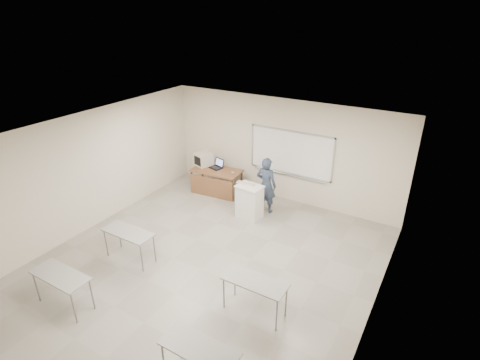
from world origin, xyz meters
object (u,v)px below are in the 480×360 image
Objects in this scene: podium at (249,202)px; mouse at (233,173)px; keyboard at (246,183)px; crt_monitor at (204,159)px; instructor_desk at (215,177)px; whiteboard at (291,153)px; laptop at (217,166)px; presenter at (266,185)px.

podium reaches higher than mouse.
crt_monitor is at bearing 151.98° from keyboard.
keyboard is at bearing -5.95° from crt_monitor.
crt_monitor is at bearing 151.28° from instructor_desk.
whiteboard reaches higher than laptop.
crt_monitor is (-2.15, 0.93, 0.47)m from podium.
podium is at bearing -28.64° from instructor_desk.
presenter reaches higher than keyboard.
laptop reaches higher than keyboard.
mouse is at bearing 11.04° from instructor_desk.
keyboard is at bearing -14.25° from laptop.
mouse is (-1.05, 0.85, 0.29)m from podium.
laptop is (-1.70, 0.96, 0.34)m from podium.
mouse is 1.22m from keyboard.
podium is 0.59× the size of presenter.
presenter is (-0.28, -0.94, -0.68)m from whiteboard.
podium is at bearing -23.89° from keyboard.
mouse is (1.10, -0.08, -0.18)m from crt_monitor.
keyboard is at bearing -114.67° from whiteboard.
mouse is at bearing -14.47° from presenter.
keyboard is (1.55, -0.91, 0.15)m from laptop.
keyboard is 0.63m from presenter.
crt_monitor is 0.30× the size of presenter.
instructor_desk is 3.10× the size of crt_monitor.
presenter reaches higher than podium.
podium is at bearing -5.67° from crt_monitor.
keyboard is (2.00, -0.87, 0.01)m from crt_monitor.
laptop is 1.80m from keyboard.
laptop is at bearing 159.38° from mouse.
presenter is (0.37, 0.48, -0.16)m from keyboard.
whiteboard is 1.65× the size of instructor_desk.
instructor_desk is at bearing -53.66° from laptop.
mouse is 1.31m from presenter.
crt_monitor is (-0.55, 0.24, 0.39)m from instructor_desk.
laptop is (0.45, 0.03, -0.14)m from crt_monitor.
crt_monitor reaches higher than laptop.
presenter is (1.92, -0.43, -0.01)m from laptop.
instructor_desk is 1.59× the size of podium.
mouse is (-1.55, -0.62, -0.71)m from whiteboard.
whiteboard is 2.36m from laptop.
keyboard is at bearing 165.97° from podium.
whiteboard is at bearing 29.19° from crt_monitor.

